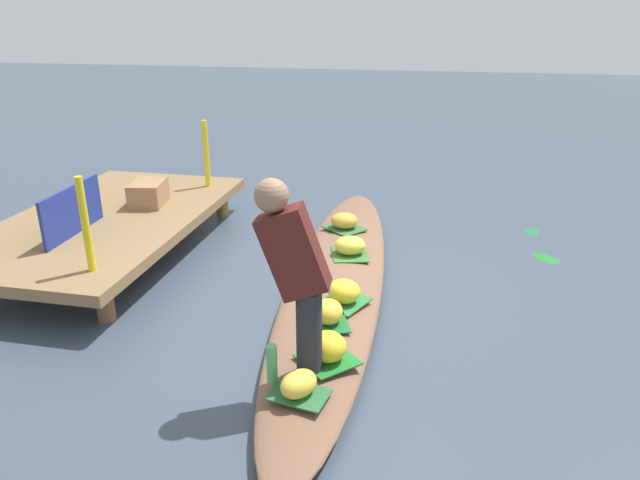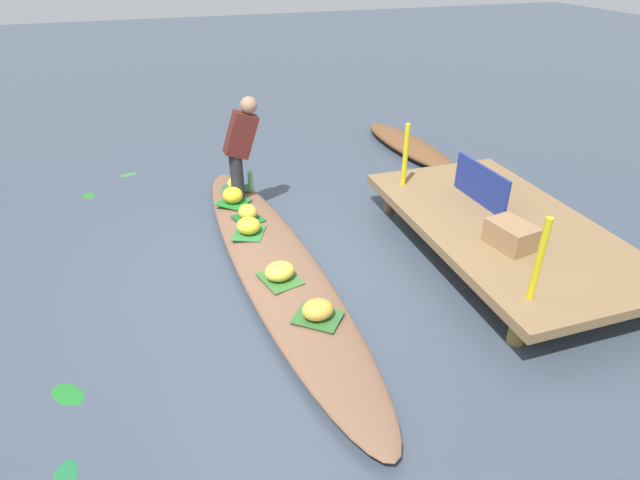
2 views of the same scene
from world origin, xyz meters
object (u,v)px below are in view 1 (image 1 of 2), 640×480
(market_banner, at_px, (73,211))
(banana_bunch_4, at_px, (344,221))
(water_bottle, at_px, (272,364))
(banana_bunch_0, at_px, (328,346))
(vendor_person, at_px, (295,267))
(vendor_boat, at_px, (337,280))
(banana_bunch_3, at_px, (299,384))
(banana_bunch_2, at_px, (350,245))
(banana_bunch_5, at_px, (344,291))
(banana_bunch_1, at_px, (328,312))
(produce_crate, at_px, (148,193))

(market_banner, bearing_deg, banana_bunch_4, -65.46)
(banana_bunch_4, relative_size, water_bottle, 1.10)
(banana_bunch_0, distance_m, banana_bunch_4, 2.44)
(vendor_person, bearing_deg, vendor_boat, 0.73)
(vendor_boat, distance_m, banana_bunch_4, 1.07)
(banana_bunch_3, bearing_deg, vendor_person, 16.85)
(banana_bunch_2, relative_size, banana_bunch_5, 1.11)
(vendor_person, height_order, market_banner, vendor_person)
(banana_bunch_5, bearing_deg, banana_bunch_3, 177.14)
(banana_bunch_0, bearing_deg, banana_bunch_4, 7.17)
(banana_bunch_4, distance_m, banana_bunch_5, 1.63)
(market_banner, bearing_deg, vendor_boat, -89.55)
(banana_bunch_1, height_order, banana_bunch_5, banana_bunch_5)
(banana_bunch_0, bearing_deg, vendor_boat, 7.95)
(banana_bunch_0, bearing_deg, banana_bunch_3, 166.88)
(banana_bunch_5, bearing_deg, vendor_person, 171.57)
(vendor_boat, bearing_deg, banana_bunch_5, -168.20)
(banana_bunch_2, bearing_deg, produce_crate, 79.05)
(vendor_boat, relative_size, market_banner, 5.38)
(vendor_person, xyz_separation_m, market_banner, (1.39, 2.42, -0.28))
(market_banner, relative_size, produce_crate, 2.10)
(vendor_boat, distance_m, market_banner, 2.46)
(banana_bunch_4, height_order, market_banner, market_banner)
(banana_bunch_2, height_order, produce_crate, produce_crate)
(vendor_person, relative_size, water_bottle, 4.89)
(banana_bunch_5, height_order, vendor_person, vendor_person)
(vendor_boat, relative_size, banana_bunch_3, 20.29)
(banana_bunch_3, bearing_deg, vendor_boat, 3.19)
(banana_bunch_2, xyz_separation_m, banana_bunch_4, (0.66, 0.16, -0.00))
(vendor_boat, xyz_separation_m, produce_crate, (0.81, 2.15, 0.41))
(vendor_boat, relative_size, banana_bunch_0, 19.68)
(banana_bunch_1, xyz_separation_m, market_banner, (0.78, 2.51, 0.33))
(banana_bunch_0, distance_m, banana_bunch_2, 1.76)
(vendor_person, xyz_separation_m, water_bottle, (-0.17, 0.11, -0.57))
(banana_bunch_0, bearing_deg, produce_crate, 47.02)
(banana_bunch_1, relative_size, banana_bunch_4, 0.89)
(water_bottle, bearing_deg, market_banner, 56.04)
(vendor_boat, bearing_deg, banana_bunch_3, 179.35)
(banana_bunch_5, bearing_deg, market_banner, 80.05)
(banana_bunch_0, xyz_separation_m, banana_bunch_4, (2.42, 0.30, -0.01))
(banana_bunch_3, distance_m, produce_crate, 3.43)
(banana_bunch_2, distance_m, banana_bunch_5, 0.96)
(banana_bunch_5, relative_size, market_banner, 0.28)
(vendor_boat, bearing_deg, vendor_person, 176.89)
(banana_bunch_3, relative_size, market_banner, 0.27)
(banana_bunch_4, xyz_separation_m, market_banner, (-1.16, 2.29, 0.33))
(banana_bunch_3, distance_m, banana_bunch_5, 1.21)
(banana_bunch_1, height_order, produce_crate, produce_crate)
(banana_bunch_2, bearing_deg, banana_bunch_0, -175.46)
(banana_bunch_1, bearing_deg, vendor_boat, 6.51)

